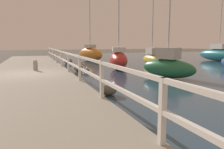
# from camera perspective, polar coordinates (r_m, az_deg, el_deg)

# --- Properties ---
(ground_plane) EXTENTS (120.00, 120.00, 0.00)m
(ground_plane) POSITION_cam_1_polar(r_m,az_deg,el_deg) (12.73, -20.80, -1.26)
(ground_plane) COLOR #4C473D
(dock_walkway) EXTENTS (4.49, 36.00, 0.34)m
(dock_walkway) POSITION_cam_1_polar(r_m,az_deg,el_deg) (12.71, -20.84, -0.50)
(dock_walkway) COLOR gray
(dock_walkway) RESTS_ON ground
(railing) EXTENTS (0.10, 32.50, 1.09)m
(railing) POSITION_cam_1_polar(r_m,az_deg,el_deg) (12.75, -11.36, 4.04)
(railing) COLOR white
(railing) RESTS_ON dock_walkway
(boulder_mid_strip) EXTENTS (0.66, 0.60, 0.50)m
(boulder_mid_strip) POSITION_cam_1_polar(r_m,az_deg,el_deg) (15.62, -8.75, 1.73)
(boulder_mid_strip) COLOR gray
(boulder_mid_strip) RESTS_ON ground
(boulder_downstream) EXTENTS (0.61, 0.55, 0.46)m
(boulder_downstream) POSITION_cam_1_polar(r_m,az_deg,el_deg) (21.99, -11.58, 3.43)
(boulder_downstream) COLOR #666056
(boulder_downstream) RESTS_ON ground
(boulder_near_dock) EXTENTS (0.61, 0.55, 0.46)m
(boulder_near_dock) POSITION_cam_1_polar(r_m,az_deg,el_deg) (22.41, -11.10, 3.52)
(boulder_near_dock) COLOR gray
(boulder_near_dock) RESTS_ON ground
(boulder_water_edge) EXTENTS (0.61, 0.55, 0.46)m
(boulder_water_edge) POSITION_cam_1_polar(r_m,az_deg,el_deg) (8.26, -0.79, -3.93)
(boulder_water_edge) COLOR #666056
(boulder_water_edge) RESTS_ON ground
(boulder_far_strip) EXTENTS (0.43, 0.39, 0.33)m
(boulder_far_strip) POSITION_cam_1_polar(r_m,az_deg,el_deg) (14.69, -6.70, 1.04)
(boulder_far_strip) COLOR slate
(boulder_far_strip) RESTS_ON ground
(mooring_bollard) EXTENTS (0.26, 0.26, 0.65)m
(mooring_bollard) POSITION_cam_1_polar(r_m,az_deg,el_deg) (13.96, -19.38, 2.35)
(mooring_bollard) COLOR gray
(mooring_bollard) RESTS_ON dock_walkway
(sailboat_orange) EXTENTS (2.33, 5.02, 7.59)m
(sailboat_orange) POSITION_cam_1_polar(r_m,az_deg,el_deg) (24.91, -5.69, 5.41)
(sailboat_orange) COLOR orange
(sailboat_orange) RESTS_ON water_surface
(sailboat_teal) EXTENTS (1.47, 6.01, 6.55)m
(sailboat_teal) POSITION_cam_1_polar(r_m,az_deg,el_deg) (27.36, 26.09, 4.78)
(sailboat_teal) COLOR #1E707A
(sailboat_teal) RESTS_ON water_surface
(sailboat_yellow) EXTENTS (1.36, 3.51, 5.83)m
(sailboat_yellow) POSITION_cam_1_polar(r_m,az_deg,el_deg) (20.60, 10.36, 4.31)
(sailboat_yellow) COLOR gold
(sailboat_yellow) RESTS_ON water_surface
(sailboat_green) EXTENTS (2.29, 3.63, 7.56)m
(sailboat_green) POSITION_cam_1_polar(r_m,az_deg,el_deg) (12.92, 14.35, 2.26)
(sailboat_green) COLOR #236B42
(sailboat_green) RESTS_ON water_surface
(sailboat_red) EXTENTS (2.22, 3.47, 8.16)m
(sailboat_red) POSITION_cam_1_polar(r_m,az_deg,el_deg) (16.59, 1.74, 3.99)
(sailboat_red) COLOR red
(sailboat_red) RESTS_ON water_surface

